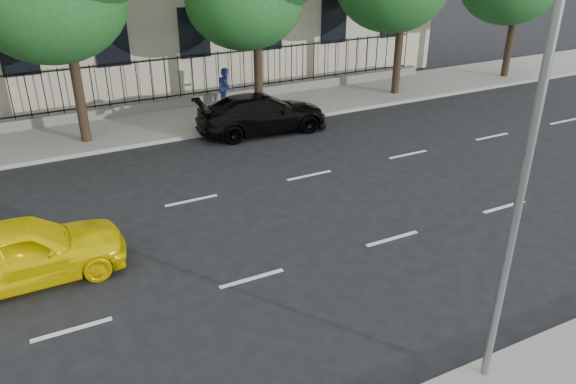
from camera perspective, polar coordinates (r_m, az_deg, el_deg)
name	(u,v)px	position (r m, az deg, el deg)	size (l,w,h in m)	color
ground	(303,344)	(11.46, 1.49, -15.19)	(120.00, 120.00, 0.00)	black
far_sidewalk	(136,128)	(23.18, -15.18, 6.33)	(60.00, 4.00, 0.15)	gray
lane_markings	(218,235)	(15.01, -7.12, -4.33)	(49.60, 4.62, 0.01)	silver
iron_fence	(125,102)	(24.61, -16.24, 8.74)	(30.00, 0.50, 2.20)	slate
street_light	(509,97)	(9.13, 21.58, 8.98)	(0.25, 3.32, 8.05)	slate
yellow_taxi	(22,251)	(14.11, -25.40, -5.47)	(1.81, 4.51, 1.54)	#FEE401
black_sedan	(262,113)	(21.95, -2.63, 7.98)	(2.08, 5.12, 1.49)	black
pedestrian_far	(226,87)	(24.89, -6.31, 10.58)	(0.80, 0.62, 1.64)	#32439A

